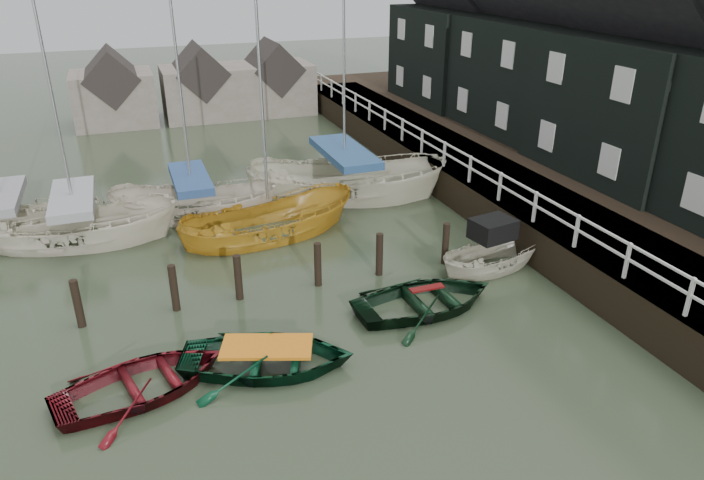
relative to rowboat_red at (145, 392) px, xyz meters
name	(u,v)px	position (x,y,z in m)	size (l,w,h in m)	color
ground	(309,345)	(4.09, 0.51, 0.00)	(120.00, 120.00, 0.00)	#2B3723
pier	(451,167)	(13.57, 10.51, 0.71)	(3.04, 32.00, 2.70)	black
land_strip	(555,169)	(19.09, 10.51, 0.00)	(14.00, 38.00, 1.50)	black
quay_houses	(593,47)	(19.08, 9.17, 5.68)	(6.52, 28.14, 10.01)	black
mooring_pilings	(242,283)	(2.98, 3.51, 0.50)	(13.72, 0.22, 1.80)	black
far_sheds	(198,87)	(4.92, 26.51, 1.86)	(14.00, 4.08, 4.39)	#665B51
rowboat_red	(145,392)	(0.00, 0.00, 0.00)	(2.81, 3.94, 0.82)	#510B11
rowboat_green	(268,368)	(2.89, -0.07, 0.00)	(2.98, 4.18, 0.87)	black
rowboat_dkgreen	(426,309)	(7.74, 1.11, 0.00)	(3.02, 4.22, 0.87)	black
motorboat	(493,264)	(10.89, 2.69, 0.11)	(4.16, 2.16, 2.37)	beige
sailboat_a	(80,239)	(-1.59, 9.46, 0.06)	(7.28, 3.95, 10.99)	beige
sailboat_b	(194,214)	(2.47, 10.44, 0.06)	(6.97, 4.64, 11.63)	beige
sailboat_c	(270,235)	(4.77, 7.68, 0.01)	(6.79, 3.33, 11.24)	#BD8923
sailboat_d	(345,194)	(8.63, 10.51, 0.06)	(8.78, 6.18, 13.16)	beige
sailboat_e	(10,236)	(-3.95, 10.67, 0.06)	(7.05, 4.10, 10.90)	beige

